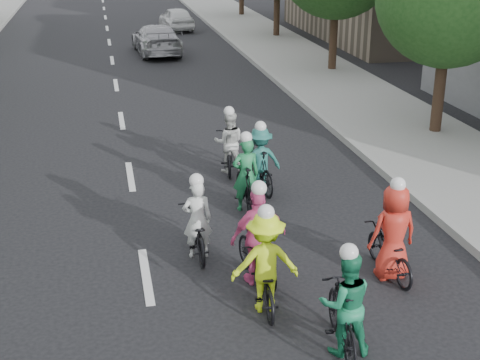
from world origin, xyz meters
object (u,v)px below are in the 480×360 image
object	(u,v)px
follow_car_trail	(176,18)
cyclist_4	(391,242)
cyclist_0	(197,228)
cyclist_1	(344,310)
cyclist_6	(229,148)
cyclist_3	(258,244)
cyclist_2	(265,270)
cyclist_7	(260,164)
follow_car_lead	(156,39)
cyclist_5	(245,182)

from	to	relation	value
follow_car_trail	cyclist_4	bearing A→B (deg)	84.85
cyclist_0	cyclist_1	world-z (taller)	cyclist_1
cyclist_4	cyclist_6	size ratio (longest dim) A/B	1.02
cyclist_1	cyclist_3	bearing A→B (deg)	-64.42
cyclist_0	cyclist_2	xyz separation A→B (m)	(0.77, -2.03, 0.14)
cyclist_3	cyclist_7	xyz separation A→B (m)	(0.98, 3.99, -0.03)
cyclist_2	cyclist_7	bearing A→B (deg)	-98.79
cyclist_4	cyclist_1	bearing A→B (deg)	47.47
cyclist_3	cyclist_4	distance (m)	2.29
cyclist_7	follow_car_lead	world-z (taller)	cyclist_7
cyclist_2	cyclist_6	distance (m)	6.34
cyclist_5	cyclist_0	bearing A→B (deg)	55.15
cyclist_4	follow_car_trail	distance (m)	29.49
cyclist_5	cyclist_3	bearing A→B (deg)	81.28
cyclist_0	cyclist_6	size ratio (longest dim) A/B	0.91
cyclist_2	cyclist_6	bearing A→B (deg)	-92.16
follow_car_trail	cyclist_6	bearing A→B (deg)	80.81
cyclist_3	cyclist_1	bearing A→B (deg)	97.21
cyclist_1	follow_car_trail	distance (m)	31.39
cyclist_6	follow_car_lead	bearing A→B (deg)	-79.54
cyclist_0	cyclist_2	bearing A→B (deg)	111.22
cyclist_2	cyclist_4	world-z (taller)	cyclist_4
cyclist_5	follow_car_lead	world-z (taller)	cyclist_5
cyclist_3	cyclist_6	xyz separation A→B (m)	(0.55, 5.45, -0.10)
cyclist_1	follow_car_lead	xyz separation A→B (m)	(-0.47, 23.92, 0.04)
cyclist_0	cyclist_7	xyz separation A→B (m)	(1.84, 2.82, 0.12)
follow_car_lead	cyclist_6	bearing A→B (deg)	87.18
cyclist_1	cyclist_7	xyz separation A→B (m)	(0.25, 6.17, 0.00)
cyclist_7	cyclist_2	bearing A→B (deg)	69.38
cyclist_7	cyclist_3	bearing A→B (deg)	68.05
cyclist_7	cyclist_5	bearing A→B (deg)	51.59
cyclist_3	cyclist_4	size ratio (longest dim) A/B	1.00
cyclist_7	follow_car_trail	bearing A→B (deg)	-100.60
cyclist_2	follow_car_trail	size ratio (longest dim) A/B	0.48
cyclist_1	follow_car_lead	size ratio (longest dim) A/B	0.36
cyclist_2	cyclist_6	world-z (taller)	cyclist_2
cyclist_0	follow_car_lead	distance (m)	20.61
cyclist_7	follow_car_lead	xyz separation A→B (m)	(-0.72, 17.76, 0.04)
cyclist_3	cyclist_6	distance (m)	5.47
cyclist_2	follow_car_lead	bearing A→B (deg)	-87.20
cyclist_3	follow_car_trail	size ratio (longest dim) A/B	0.49
cyclist_6	follow_car_lead	xyz separation A→B (m)	(-0.29, 16.30, 0.10)
cyclist_5	follow_car_trail	bearing A→B (deg)	-93.90
cyclist_7	cyclist_1	bearing A→B (deg)	79.55
cyclist_6	cyclist_5	bearing A→B (deg)	96.97
cyclist_0	cyclist_2	size ratio (longest dim) A/B	0.91
cyclist_4	cyclist_3	bearing A→B (deg)	-10.81
cyclist_2	follow_car_trail	xyz separation A→B (m)	(2.16, 30.04, -0.02)
cyclist_5	cyclist_2	bearing A→B (deg)	81.76
cyclist_1	cyclist_4	xyz separation A→B (m)	(1.54, 1.87, 0.00)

